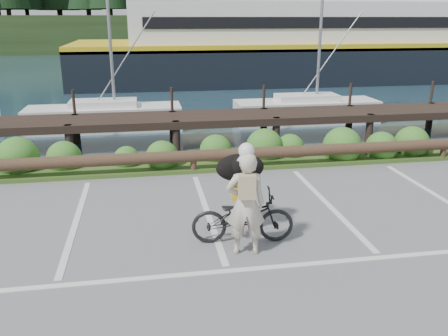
% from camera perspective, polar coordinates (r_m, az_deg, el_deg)
% --- Properties ---
extents(ground, '(72.00, 72.00, 0.00)m').
position_cam_1_polar(ground, '(7.98, -0.05, -10.89)').
color(ground, slate).
extents(harbor_backdrop, '(170.00, 160.00, 30.00)m').
position_cam_1_polar(harbor_backdrop, '(85.48, -8.91, 14.99)').
color(harbor_backdrop, '#1A303E').
rests_on(harbor_backdrop, ground).
extents(vegetation_strip, '(34.00, 1.60, 0.10)m').
position_cam_1_polar(vegetation_strip, '(12.83, -4.00, 0.59)').
color(vegetation_strip, '#3D5B21').
rests_on(vegetation_strip, ground).
extents(log_rail, '(32.00, 0.30, 0.60)m').
position_cam_1_polar(log_rail, '(12.18, -3.66, -0.59)').
color(log_rail, '#443021').
rests_on(log_rail, ground).
extents(bicycle, '(1.85, 0.81, 0.94)m').
position_cam_1_polar(bicycle, '(8.36, 2.27, -5.92)').
color(bicycle, black).
rests_on(bicycle, ground).
extents(cyclist, '(0.69, 0.49, 1.78)m').
position_cam_1_polar(cyclist, '(7.82, 2.62, -4.34)').
color(cyclist, beige).
rests_on(cyclist, ground).
extents(dog, '(0.53, 0.93, 0.52)m').
position_cam_1_polar(dog, '(8.64, 1.94, 0.06)').
color(dog, black).
rests_on(dog, bicycle).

